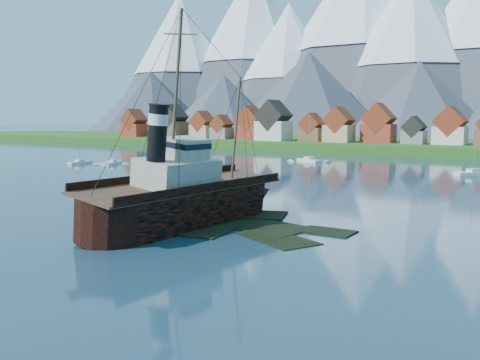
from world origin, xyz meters
The scene contains 10 objects.
ground centered at (0.00, 0.00, 0.00)m, with size 1400.00×1400.00×0.00m, color #1B384C.
shoal centered at (1.78, 2.15, -0.35)m, with size 31.71×21.24×1.14m.
shore_bank centered at (0.00, 170.00, 0.00)m, with size 600.00×80.00×3.20m, color #264E16.
seawall centered at (0.00, 132.00, 0.00)m, with size 600.00×2.50×2.00m, color #3F3D38.
town centered at (-33.12, 152.18, 8.99)m, with size 250.96×16.69×17.30m.
tugboat_wreck centered at (-1.06, 1.18, 3.24)m, with size 7.58×32.68×25.90m.
sailboat_a centered at (-69.20, 53.58, 0.24)m, with size 5.16×8.97×10.70m.
sailboat_b centered at (-78.01, 50.14, 0.25)m, with size 2.00×7.39×10.65m.
sailboat_c centered at (-27.44, 90.21, 0.28)m, with size 9.58×7.06×12.52m.
sailboat_d centered at (18.54, 77.46, 0.28)m, with size 7.52×8.49×12.43m.
Camera 1 is at (38.41, -49.54, 12.75)m, focal length 40.00 mm.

